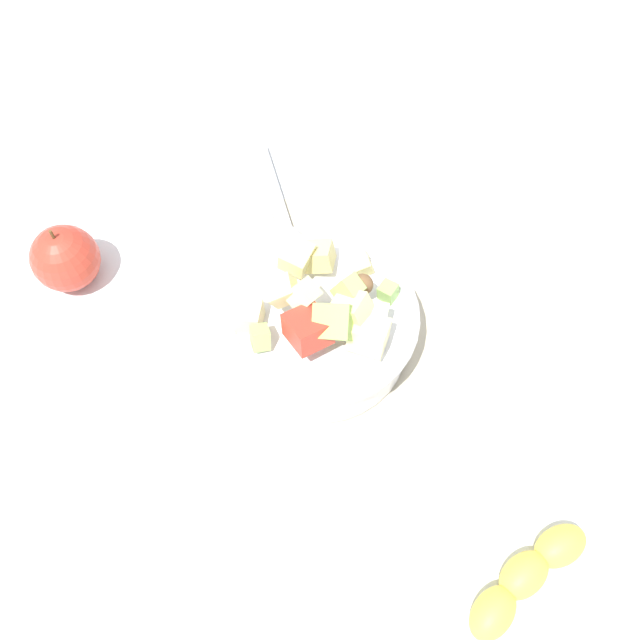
{
  "coord_description": "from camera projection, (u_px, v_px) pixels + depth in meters",
  "views": [
    {
      "loc": [
        0.27,
        -0.23,
        0.68
      ],
      "look_at": [
        -0.01,
        -0.01,
        0.06
      ],
      "focal_mm": 37.89,
      "sensor_mm": 36.0,
      "label": 1
    }
  ],
  "objects": [
    {
      "name": "placemat",
      "position": [
        333.0,
        349.0,
        0.76
      ],
      "size": [
        0.42,
        0.37,
        0.01
      ],
      "primitive_type": "cube",
      "color": "#BCB299",
      "rests_on": "ground_plane"
    },
    {
      "name": "ground_plane",
      "position": [
        333.0,
        350.0,
        0.77
      ],
      "size": [
        2.4,
        2.4,
        0.0
      ],
      "primitive_type": "plane",
      "color": "silver"
    },
    {
      "name": "salad_bowl",
      "position": [
        320.0,
        324.0,
        0.73
      ],
      "size": [
        0.21,
        0.21,
        0.13
      ],
      "color": "white",
      "rests_on": "placemat"
    },
    {
      "name": "whole_apple",
      "position": [
        65.0,
        258.0,
        0.78
      ],
      "size": [
        0.08,
        0.08,
        0.09
      ],
      "color": "#BC3828",
      "rests_on": "ground_plane"
    },
    {
      "name": "banana_whole",
      "position": [
        526.0,
        577.0,
        0.63
      ],
      "size": [
        0.05,
        0.15,
        0.04
      ],
      "color": "yellow",
      "rests_on": "ground_plane"
    },
    {
      "name": "serving_spoon",
      "position": [
        283.0,
        220.0,
        0.84
      ],
      "size": [
        0.19,
        0.1,
        0.01
      ],
      "color": "#B7B7BC",
      "rests_on": "placemat"
    }
  ]
}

